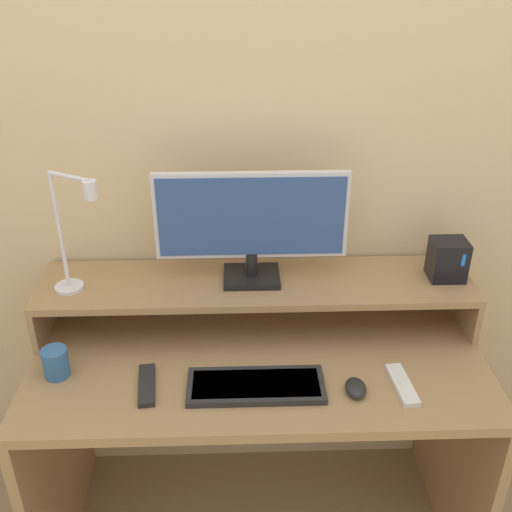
# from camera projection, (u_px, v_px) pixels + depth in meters

# --- Properties ---
(wall_back) EXTENTS (6.00, 0.05, 2.50)m
(wall_back) POSITION_uv_depth(u_px,v_px,m) (254.00, 147.00, 1.80)
(wall_back) COLOR beige
(wall_back) RESTS_ON ground_plane
(desk) EXTENTS (1.32, 0.62, 0.73)m
(desk) POSITION_uv_depth(u_px,v_px,m) (258.00, 409.00, 1.84)
(desk) COLOR #A87F51
(desk) RESTS_ON ground_plane
(monitor_shelf) EXTENTS (1.32, 0.29, 0.16)m
(monitor_shelf) POSITION_uv_depth(u_px,v_px,m) (256.00, 287.00, 1.83)
(monitor_shelf) COLOR #A87F51
(monitor_shelf) RESTS_ON desk
(monitor) EXTENTS (0.56, 0.14, 0.34)m
(monitor) POSITION_uv_depth(u_px,v_px,m) (251.00, 222.00, 1.74)
(monitor) COLOR black
(monitor) RESTS_ON monitor_shelf
(desk_lamp) EXTENTS (0.18, 0.13, 0.37)m
(desk_lamp) POSITION_uv_depth(u_px,v_px,m) (73.00, 237.00, 1.67)
(desk_lamp) COLOR silver
(desk_lamp) RESTS_ON monitor_shelf
(router_dock) EXTENTS (0.11, 0.09, 0.13)m
(router_dock) POSITION_uv_depth(u_px,v_px,m) (448.00, 259.00, 1.81)
(router_dock) COLOR black
(router_dock) RESTS_ON monitor_shelf
(keyboard) EXTENTS (0.37, 0.15, 0.02)m
(keyboard) POSITION_uv_depth(u_px,v_px,m) (256.00, 385.00, 1.62)
(keyboard) COLOR #282828
(keyboard) RESTS_ON desk
(mouse) EXTENTS (0.06, 0.08, 0.03)m
(mouse) POSITION_uv_depth(u_px,v_px,m) (356.00, 388.00, 1.60)
(mouse) COLOR black
(mouse) RESTS_ON desk
(remote_control) EXTENTS (0.06, 0.17, 0.02)m
(remote_control) POSITION_uv_depth(u_px,v_px,m) (147.00, 385.00, 1.62)
(remote_control) COLOR black
(remote_control) RESTS_ON desk
(remote_secondary) EXTENTS (0.06, 0.17, 0.02)m
(remote_secondary) POSITION_uv_depth(u_px,v_px,m) (402.00, 385.00, 1.62)
(remote_secondary) COLOR white
(remote_secondary) RESTS_ON desk
(mug) EXTENTS (0.07, 0.07, 0.09)m
(mug) POSITION_uv_depth(u_px,v_px,m) (56.00, 363.00, 1.65)
(mug) COLOR #33669E
(mug) RESTS_ON desk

